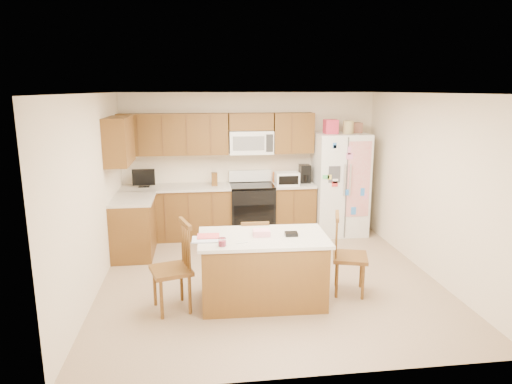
{
  "coord_description": "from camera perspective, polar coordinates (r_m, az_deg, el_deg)",
  "views": [
    {
      "loc": [
        -0.93,
        -5.82,
        2.55
      ],
      "look_at": [
        -0.13,
        0.35,
        1.14
      ],
      "focal_mm": 32.0,
      "sensor_mm": 36.0,
      "label": 1
    }
  ],
  "objects": [
    {
      "name": "windsor_chair_back",
      "position": [
        6.13,
        -0.24,
        -7.61
      ],
      "size": [
        0.39,
        0.37,
        0.88
      ],
      "color": "brown",
      "rests_on": "ground"
    },
    {
      "name": "ground",
      "position": [
        6.43,
        1.58,
        -10.66
      ],
      "size": [
        4.5,
        4.5,
        0.0
      ],
      "primitive_type": "plane",
      "color": "#837254",
      "rests_on": "ground"
    },
    {
      "name": "windsor_chair_right",
      "position": [
        5.93,
        11.42,
        -7.86
      ],
      "size": [
        0.53,
        0.55,
        1.03
      ],
      "color": "brown",
      "rests_on": "ground"
    },
    {
      "name": "stove",
      "position": [
        8.09,
        -0.52,
        -2.15
      ],
      "size": [
        0.76,
        0.65,
        1.13
      ],
      "color": "black",
      "rests_on": "ground"
    },
    {
      "name": "refrigerator",
      "position": [
        8.26,
        10.41,
        1.13
      ],
      "size": [
        0.9,
        0.79,
        2.04
      ],
      "color": "white",
      "rests_on": "ground"
    },
    {
      "name": "cabinetry",
      "position": [
        7.79,
        -7.59,
        0.49
      ],
      "size": [
        3.36,
        1.56,
        2.15
      ],
      "color": "brown",
      "rests_on": "ground"
    },
    {
      "name": "island",
      "position": [
        5.61,
        0.85,
        -9.55
      ],
      "size": [
        1.62,
        0.95,
        0.93
      ],
      "color": "brown",
      "rests_on": "ground"
    },
    {
      "name": "windsor_chair_left",
      "position": [
        5.47,
        -10.29,
        -9.45
      ],
      "size": [
        0.55,
        0.56,
        1.06
      ],
      "color": "brown",
      "rests_on": "ground"
    },
    {
      "name": "room_shell",
      "position": [
        6.0,
        1.66,
        2.07
      ],
      "size": [
        4.6,
        4.6,
        2.52
      ],
      "color": "beige",
      "rests_on": "ground"
    }
  ]
}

